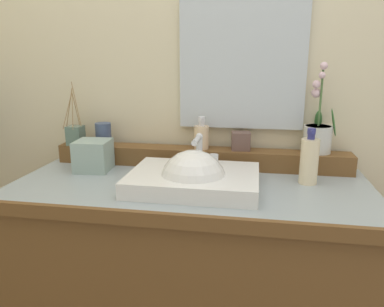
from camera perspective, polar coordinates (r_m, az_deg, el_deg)
name	(u,v)px	position (r m, az deg, el deg)	size (l,w,h in m)	color
wall_back	(206,45)	(1.64, 2.23, 16.32)	(2.89, 0.20, 2.68)	beige
vanity_cabinet	(191,288)	(1.52, -0.23, -19.97)	(1.27, 0.57, 0.86)	brown
back_ledge	(200,157)	(1.52, 1.20, -0.58)	(1.20, 0.10, 0.08)	brown
sink_basin	(194,182)	(1.27, 0.23, -4.34)	(0.44, 0.33, 0.26)	white
potted_plant	(318,133)	(1.51, 18.78, 2.97)	(0.12, 0.11, 0.34)	beige
soap_dispenser	(201,136)	(1.49, 1.47, 2.70)	(0.06, 0.06, 0.13)	beige
tumbler_cup	(103,134)	(1.60, -13.47, 2.93)	(0.07, 0.07, 0.09)	#3B4967
reed_diffuser	(76,135)	(1.65, -17.49, 2.80)	(0.08, 0.07, 0.26)	slate
trinket_box	(241,141)	(1.49, 7.52, 1.91)	(0.07, 0.06, 0.07)	brown
lotion_bottle	(309,160)	(1.36, 17.59, -0.99)	(0.06, 0.07, 0.20)	beige
tissue_box	(93,155)	(1.51, -14.93, -0.28)	(0.13, 0.13, 0.12)	#8EA69C
mirror	(242,65)	(1.51, 7.70, 13.31)	(0.50, 0.02, 0.50)	silver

